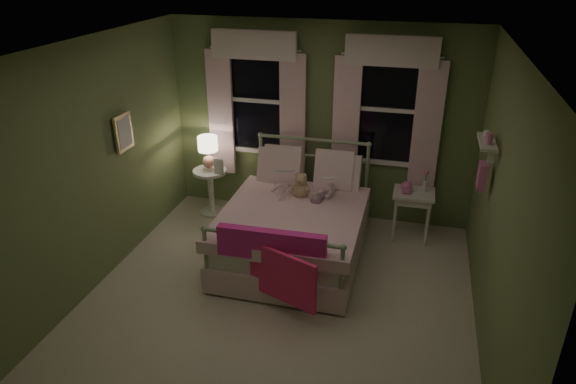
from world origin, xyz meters
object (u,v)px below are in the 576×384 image
(bed, at_px, (295,227))
(nightstand_right, at_px, (413,199))
(child_left, at_px, (282,168))
(table_lamp, at_px, (208,149))
(teddy_bear, at_px, (301,186))
(nightstand_left, at_px, (211,185))
(child_right, at_px, (327,175))

(bed, height_order, nightstand_right, bed)
(child_left, relative_size, table_lamp, 1.68)
(teddy_bear, bearing_deg, nightstand_left, 160.03)
(teddy_bear, height_order, nightstand_right, teddy_bear)
(nightstand_right, bearing_deg, child_right, -162.06)
(nightstand_left, height_order, nightstand_right, same)
(bed, xyz_separation_m, table_lamp, (-1.39, 0.77, 0.57))
(child_right, bearing_deg, teddy_bear, 46.92)
(child_right, bearing_deg, nightstand_left, 5.69)
(bed, relative_size, nightstand_right, 3.18)
(child_right, bearing_deg, child_left, 17.42)
(child_right, relative_size, nightstand_left, 1.05)
(child_right, height_order, nightstand_right, child_right)
(bed, xyz_separation_m, teddy_bear, (0.00, 0.26, 0.41))
(child_right, xyz_separation_m, nightstand_right, (1.04, 0.34, -0.36))
(bed, bearing_deg, table_lamp, 151.08)
(nightstand_left, bearing_deg, teddy_bear, -19.97)
(teddy_bear, relative_size, nightstand_left, 0.50)
(child_right, height_order, nightstand_left, child_right)
(bed, xyz_separation_m, nightstand_right, (1.32, 0.76, 0.17))
(bed, height_order, teddy_bear, bed)
(nightstand_right, bearing_deg, child_left, -168.11)
(child_left, xyz_separation_m, table_lamp, (-1.11, 0.35, 0.01))
(child_left, relative_size, nightstand_left, 1.15)
(teddy_bear, relative_size, table_lamp, 0.73)
(child_left, relative_size, teddy_bear, 2.30)
(child_left, height_order, nightstand_left, child_left)
(teddy_bear, relative_size, nightstand_right, 0.51)
(teddy_bear, bearing_deg, child_left, 150.50)
(teddy_bear, xyz_separation_m, nightstand_left, (-1.39, 0.51, -0.37))
(nightstand_left, bearing_deg, table_lamp, 0.00)
(bed, relative_size, teddy_bear, 6.25)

